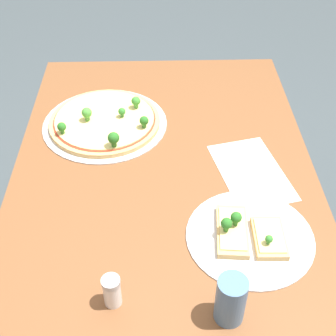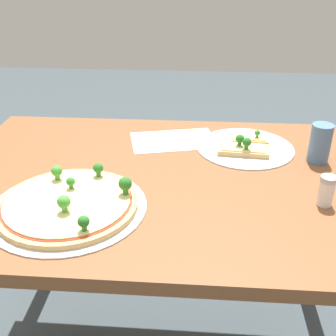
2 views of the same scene
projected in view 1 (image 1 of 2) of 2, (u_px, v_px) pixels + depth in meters
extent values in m
plane|color=#3D474C|center=(165.00, 320.00, 1.82)|extent=(8.00, 8.00, 0.00)
cube|color=brown|center=(164.00, 178.00, 1.31)|extent=(1.27, 0.85, 0.04)
cylinder|color=brown|center=(247.00, 151.00, 2.01)|extent=(0.06, 0.06, 0.74)
cylinder|color=brown|center=(76.00, 154.00, 1.99)|extent=(0.06, 0.06, 0.74)
cylinder|color=silver|center=(105.00, 124.00, 1.47)|extent=(0.39, 0.39, 0.00)
cylinder|color=tan|center=(105.00, 121.00, 1.47)|extent=(0.35, 0.35, 0.01)
cylinder|color=#B73823|center=(105.00, 119.00, 1.46)|extent=(0.32, 0.32, 0.00)
cylinder|color=#EFD684|center=(105.00, 119.00, 1.46)|extent=(0.31, 0.31, 0.00)
sphere|color=#337A2D|center=(122.00, 111.00, 1.45)|extent=(0.02, 0.02, 0.02)
cylinder|color=#3F8136|center=(122.00, 115.00, 1.46)|extent=(0.01, 0.01, 0.01)
sphere|color=#286B23|center=(62.00, 127.00, 1.38)|extent=(0.03, 0.03, 0.03)
cylinder|color=#37742D|center=(63.00, 131.00, 1.40)|extent=(0.01, 0.01, 0.01)
sphere|color=#3D8933|center=(136.00, 101.00, 1.48)|extent=(0.03, 0.03, 0.03)
cylinder|color=#488E3A|center=(136.00, 106.00, 1.50)|extent=(0.01, 0.01, 0.01)
sphere|color=#479338|center=(87.00, 113.00, 1.43)|extent=(0.03, 0.03, 0.03)
cylinder|color=#51973E|center=(88.00, 118.00, 1.44)|extent=(0.01, 0.01, 0.01)
sphere|color=#286B23|center=(144.00, 121.00, 1.41)|extent=(0.03, 0.03, 0.03)
cylinder|color=#37742D|center=(144.00, 125.00, 1.42)|extent=(0.01, 0.01, 0.01)
sphere|color=#286B23|center=(113.00, 138.00, 1.34)|extent=(0.03, 0.03, 0.03)
cylinder|color=#37742D|center=(114.00, 144.00, 1.35)|extent=(0.02, 0.02, 0.02)
cylinder|color=silver|center=(250.00, 237.00, 1.13)|extent=(0.31, 0.31, 0.00)
cube|color=tan|center=(269.00, 238.00, 1.12)|extent=(0.13, 0.08, 0.02)
cube|color=#EFD684|center=(270.00, 235.00, 1.11)|extent=(0.11, 0.07, 0.00)
sphere|color=#337A2D|center=(269.00, 239.00, 1.08)|extent=(0.02, 0.02, 0.02)
cylinder|color=#3F8136|center=(268.00, 242.00, 1.09)|extent=(0.01, 0.01, 0.01)
cube|color=tan|center=(232.00, 231.00, 1.13)|extent=(0.16, 0.09, 0.02)
cube|color=#EFD684|center=(233.00, 228.00, 1.12)|extent=(0.14, 0.07, 0.00)
sphere|color=#286B23|center=(227.00, 223.00, 1.10)|extent=(0.03, 0.03, 0.03)
cylinder|color=#37742D|center=(226.00, 228.00, 1.11)|extent=(0.01, 0.01, 0.01)
sphere|color=#286B23|center=(236.00, 217.00, 1.12)|extent=(0.03, 0.03, 0.03)
cylinder|color=#37742D|center=(235.00, 222.00, 1.13)|extent=(0.01, 0.01, 0.01)
cylinder|color=#4C7099|center=(231.00, 300.00, 0.94)|extent=(0.06, 0.06, 0.12)
cylinder|color=silver|center=(112.00, 293.00, 0.98)|extent=(0.04, 0.04, 0.07)
cylinder|color=#B2B2B7|center=(111.00, 282.00, 0.95)|extent=(0.04, 0.04, 0.01)
cube|color=silver|center=(251.00, 171.00, 1.31)|extent=(0.31, 0.23, 0.00)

